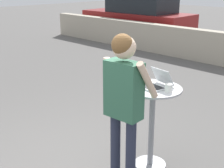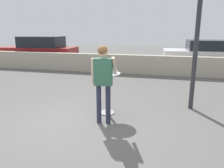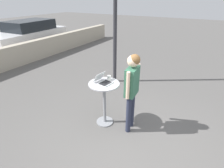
% 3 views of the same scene
% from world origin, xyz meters
% --- Properties ---
extents(cafe_table, '(0.68, 0.68, 1.05)m').
position_xyz_m(cafe_table, '(0.45, 0.86, 0.72)').
color(cafe_table, gray).
rests_on(cafe_table, ground_plane).
extents(laptop, '(0.34, 0.39, 0.22)m').
position_xyz_m(laptop, '(0.46, 0.88, 1.10)').
color(laptop, silver).
rests_on(laptop, cafe_table).
extents(coffee_mug, '(0.12, 0.08, 0.10)m').
position_xyz_m(coffee_mug, '(0.67, 0.86, 1.10)').
color(coffee_mug, white).
rests_on(coffee_mug, cafe_table).
extents(standing_person, '(0.54, 0.41, 1.78)m').
position_xyz_m(standing_person, '(0.54, 0.25, 1.14)').
color(standing_person, '#282D42').
rests_on(standing_person, ground_plane).
extents(parked_car_near_street, '(4.59, 2.05, 1.70)m').
position_xyz_m(parked_car_near_street, '(-5.69, 7.62, 0.86)').
color(parked_car_near_street, maroon).
rests_on(parked_car_near_street, ground_plane).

